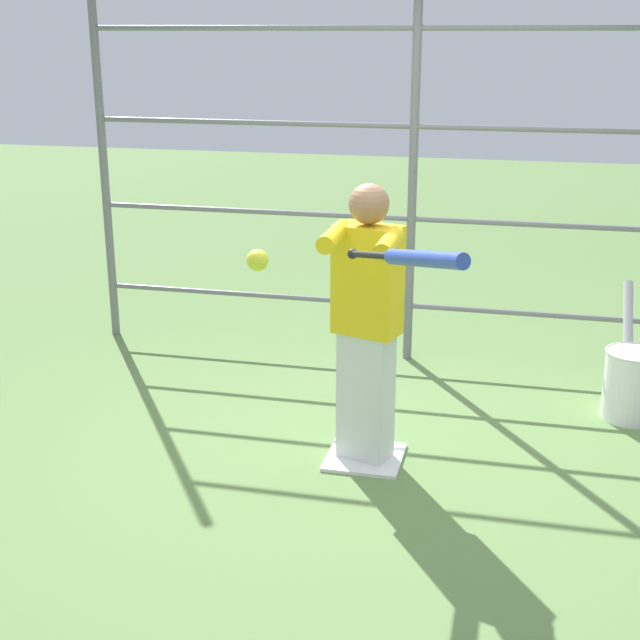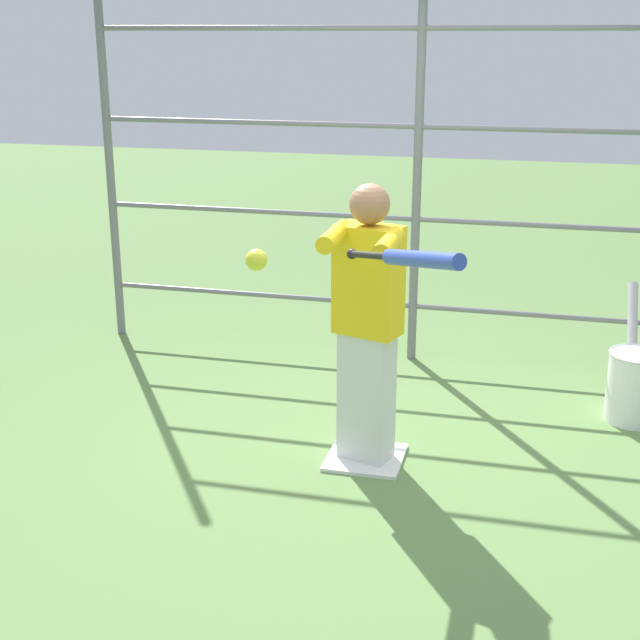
# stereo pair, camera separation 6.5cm
# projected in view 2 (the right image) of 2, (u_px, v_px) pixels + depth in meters

# --- Properties ---
(ground_plane) EXTENTS (24.00, 24.00, 0.00)m
(ground_plane) POSITION_uv_depth(u_px,v_px,m) (365.00, 459.00, 4.78)
(ground_plane) COLOR #608447
(home_plate) EXTENTS (0.40, 0.40, 0.02)m
(home_plate) POSITION_uv_depth(u_px,v_px,m) (365.00, 457.00, 4.77)
(home_plate) COLOR white
(home_plate) RESTS_ON ground
(fence_backstop) EXTENTS (4.50, 0.06, 2.59)m
(fence_backstop) POSITION_uv_depth(u_px,v_px,m) (417.00, 174.00, 5.85)
(fence_backstop) COLOR slate
(fence_backstop) RESTS_ON ground
(batter) EXTENTS (0.37, 0.58, 1.48)m
(batter) POSITION_uv_depth(u_px,v_px,m) (367.00, 318.00, 4.52)
(batter) COLOR silver
(batter) RESTS_ON ground
(baseball_bat_swinging) EXTENTS (0.60, 0.74, 0.22)m
(baseball_bat_swinging) POSITION_uv_depth(u_px,v_px,m) (412.00, 258.00, 3.53)
(baseball_bat_swinging) COLOR black
(softball_in_flight) EXTENTS (0.10, 0.10, 0.10)m
(softball_in_flight) POSITION_uv_depth(u_px,v_px,m) (256.00, 260.00, 3.86)
(softball_in_flight) COLOR yellow
(bat_bucket) EXTENTS (0.71, 0.74, 0.71)m
(bat_bucket) POSITION_uv_depth(u_px,v_px,m) (638.00, 383.00, 5.21)
(bat_bucket) COLOR white
(bat_bucket) RESTS_ON ground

